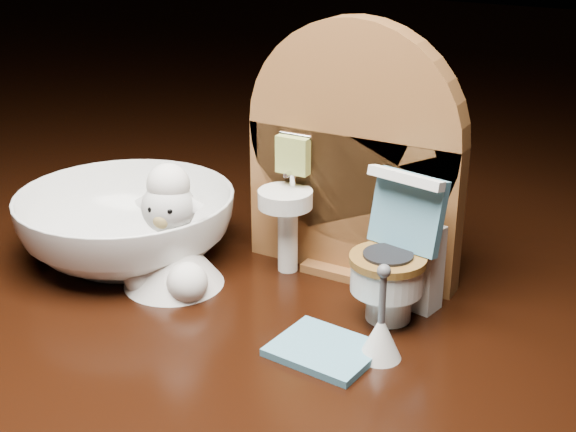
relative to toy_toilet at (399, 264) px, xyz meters
The scene contains 6 objects.
backdrop_panel 0.07m from the toy_toilet, 142.77° to the left, with size 0.13×0.05×0.15m.
toy_toilet is the anchor object (origin of this frame).
bath_mat 0.06m from the toy_toilet, 105.48° to the right, with size 0.05×0.04×0.00m, color #5390AB.
toilet_brush 0.05m from the toy_toilet, 77.61° to the right, with size 0.02×0.02×0.05m.
plush_lamb 0.13m from the toy_toilet, 165.36° to the right, with size 0.06×0.06×0.08m.
ceramic_bowl 0.17m from the toy_toilet, behind, with size 0.13×0.13×0.04m, color white.
Camera 1 is at (0.18, -0.33, 0.22)m, focal length 50.00 mm.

